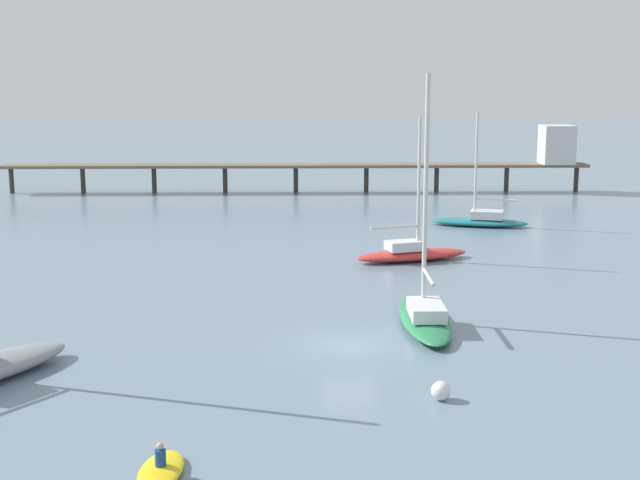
# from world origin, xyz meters

# --- Properties ---
(ground_plane) EXTENTS (400.00, 400.00, 0.00)m
(ground_plane) POSITION_xyz_m (0.00, 0.00, 0.00)
(ground_plane) COLOR slate
(pier) EXTENTS (62.74, 6.15, 7.15)m
(pier) POSITION_xyz_m (12.05, 53.68, 3.75)
(pier) COLOR brown
(pier) RESTS_ON ground_plane
(sailboat_teal) EXTENTS (8.43, 4.71, 9.58)m
(sailboat_teal) POSITION_xyz_m (14.53, 32.07, 0.59)
(sailboat_teal) COLOR #1E727A
(sailboat_teal) RESTS_ON ground_plane
(sailboat_red) EXTENTS (8.42, 4.11, 9.90)m
(sailboat_red) POSITION_xyz_m (6.27, 18.81, 0.62)
(sailboat_red) COLOR red
(sailboat_red) RESTS_ON ground_plane
(sailboat_green) EXTENTS (2.94, 9.48, 12.77)m
(sailboat_green) POSITION_xyz_m (4.20, 3.04, 0.69)
(sailboat_green) COLOR #287F4C
(sailboat_green) RESTS_ON ground_plane
(dinghy_yellow) EXTENTS (1.75, 3.24, 1.14)m
(dinghy_yellow) POSITION_xyz_m (-7.54, -13.33, 0.20)
(dinghy_yellow) COLOR yellow
(dinghy_yellow) RESTS_ON ground_plane
(mooring_buoy_inner) EXTENTS (0.78, 0.78, 0.78)m
(mooring_buoy_inner) POSITION_xyz_m (2.87, -7.38, 0.39)
(mooring_buoy_inner) COLOR silver
(mooring_buoy_inner) RESTS_ON ground_plane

